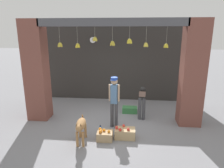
% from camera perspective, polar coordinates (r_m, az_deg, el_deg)
% --- Properties ---
extents(ground_plane, '(60.00, 60.00, 0.00)m').
position_cam_1_polar(ground_plane, '(6.81, -0.30, -11.38)').
color(ground_plane, gray).
extents(shop_back_wall, '(6.43, 0.12, 3.39)m').
position_cam_1_polar(shop_back_wall, '(8.81, 1.34, 6.25)').
color(shop_back_wall, '#2D2B28').
rests_on(shop_back_wall, ground_plane).
extents(shop_pillar_left, '(0.70, 0.60, 3.39)m').
position_cam_1_polar(shop_pillar_left, '(7.24, -20.78, 3.42)').
color(shop_pillar_left, brown).
rests_on(shop_pillar_left, ground_plane).
extents(shop_pillar_right, '(0.70, 0.60, 3.39)m').
position_cam_1_polar(shop_pillar_right, '(6.80, 22.02, 2.63)').
color(shop_pillar_right, brown).
rests_on(shop_pillar_right, ground_plane).
extents(storefront_awning, '(4.53, 0.25, 0.90)m').
position_cam_1_polar(storefront_awning, '(6.23, -0.19, 16.88)').
color(storefront_awning, '#4C4C51').
extents(dog, '(0.31, 0.93, 0.73)m').
position_cam_1_polar(dog, '(5.63, -8.89, -11.76)').
color(dog, '#9E7042').
rests_on(dog, ground_plane).
extents(shopkeeper, '(0.34, 0.28, 1.65)m').
position_cam_1_polar(shopkeeper, '(6.26, 0.61, -4.11)').
color(shopkeeper, '#424247').
rests_on(shopkeeper, ground_plane).
extents(worker_stooping, '(0.28, 0.78, 1.02)m').
position_cam_1_polar(worker_stooping, '(7.16, 8.61, -4.35)').
color(worker_stooping, '#424247').
rests_on(worker_stooping, ground_plane).
extents(fruit_crate_oranges, '(0.44, 0.37, 0.32)m').
position_cam_1_polar(fruit_crate_oranges, '(5.87, -2.07, -14.44)').
color(fruit_crate_oranges, tan).
rests_on(fruit_crate_oranges, ground_plane).
extents(fruit_crate_apples, '(0.59, 0.37, 0.36)m').
position_cam_1_polar(fruit_crate_apples, '(5.97, 3.68, -13.80)').
color(fruit_crate_apples, tan).
rests_on(fruit_crate_apples, ground_plane).
extents(produce_box_green, '(0.56, 0.33, 0.22)m').
position_cam_1_polar(produce_box_green, '(7.69, 5.08, -7.34)').
color(produce_box_green, '#387A42').
rests_on(produce_box_green, ground_plane).
extents(water_bottle, '(0.06, 0.06, 0.27)m').
position_cam_1_polar(water_bottle, '(6.20, -3.35, -12.86)').
color(water_bottle, '#2D60AD').
rests_on(water_bottle, ground_plane).
extents(wall_clock, '(0.26, 0.03, 0.26)m').
position_cam_1_polar(wall_clock, '(8.78, -5.51, 12.41)').
color(wall_clock, black).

